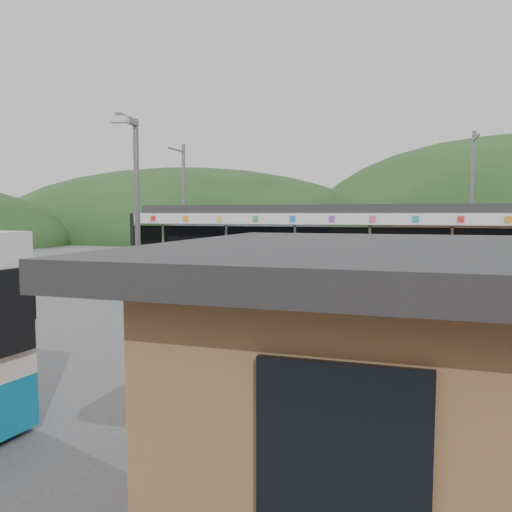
% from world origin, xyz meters
% --- Properties ---
extents(ground, '(120.00, 120.00, 0.00)m').
position_xyz_m(ground, '(0.00, 0.00, 0.00)').
color(ground, '#4C4C4F').
rests_on(ground, ground).
extents(hills, '(146.00, 149.00, 26.00)m').
position_xyz_m(hills, '(6.19, 5.29, 0.00)').
color(hills, '#1E3D19').
rests_on(hills, ground).
extents(platform, '(26.00, 3.20, 0.30)m').
position_xyz_m(platform, '(0.00, 3.30, 0.15)').
color(platform, '#9E9E99').
rests_on(platform, ground).
extents(yellow_line, '(26.00, 0.10, 0.01)m').
position_xyz_m(yellow_line, '(0.00, 2.00, 0.30)').
color(yellow_line, yellow).
rests_on(yellow_line, platform).
extents(train, '(20.44, 3.01, 3.74)m').
position_xyz_m(train, '(2.45, 6.00, 2.06)').
color(train, black).
rests_on(train, ground).
extents(catenary_mast_west, '(0.18, 1.80, 7.00)m').
position_xyz_m(catenary_mast_west, '(-7.00, 8.56, 3.65)').
color(catenary_mast_west, slate).
rests_on(catenary_mast_west, ground).
extents(catenary_mast_east, '(0.18, 1.80, 7.00)m').
position_xyz_m(catenary_mast_east, '(7.00, 8.56, 3.65)').
color(catenary_mast_east, slate).
rests_on(catenary_mast_east, ground).
extents(lamp_post, '(0.37, 0.98, 5.39)m').
position_xyz_m(lamp_post, '(-1.19, -5.98, 3.23)').
color(lamp_post, slate).
rests_on(lamp_post, ground).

